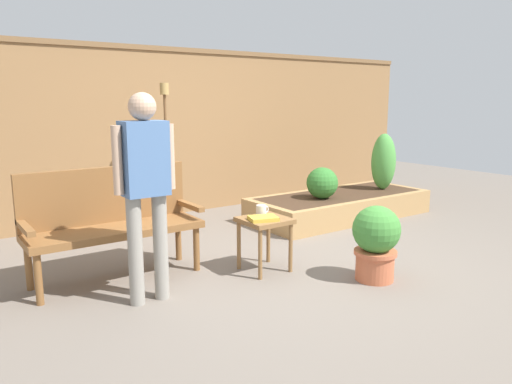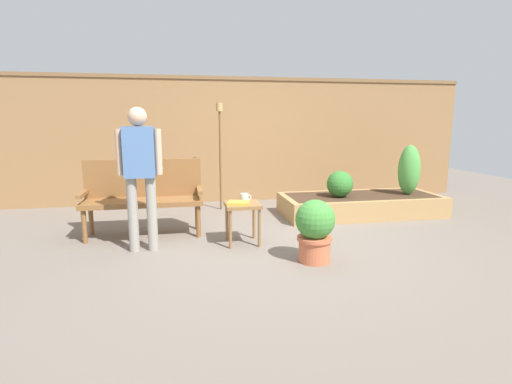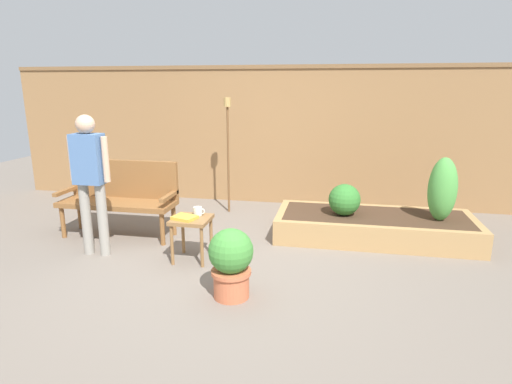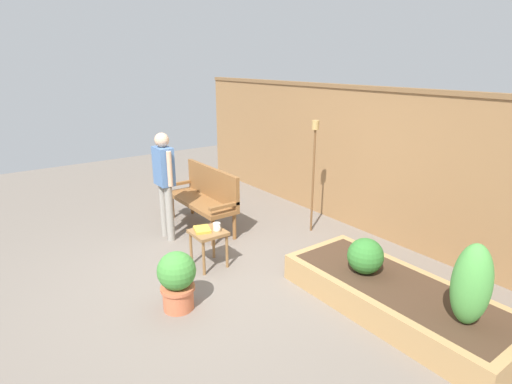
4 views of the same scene
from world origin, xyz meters
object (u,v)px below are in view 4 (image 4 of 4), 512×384
(side_table, at_px, (208,237))
(person_by_bench, at_px, (164,177))
(potted_boxwood, at_px, (177,279))
(shrub_far_corner, at_px, (471,284))
(garden_bench, at_px, (206,194))
(cup_on_table, at_px, (217,227))
(shrub_near_bench, at_px, (365,256))
(tiki_torch, at_px, (314,157))
(book_on_table, at_px, (202,229))

(side_table, xyz_separation_m, person_by_bench, (-1.11, -0.05, 0.54))
(potted_boxwood, height_order, shrub_far_corner, shrub_far_corner)
(potted_boxwood, bearing_deg, garden_bench, 142.69)
(potted_boxwood, bearing_deg, shrub_far_corner, 39.63)
(cup_on_table, relative_size, person_by_bench, 0.08)
(shrub_near_bench, distance_m, tiki_torch, 1.99)
(shrub_near_bench, distance_m, person_by_bench, 2.96)
(garden_bench, xyz_separation_m, side_table, (1.16, -0.63, -0.15))
(cup_on_table, bearing_deg, shrub_far_corner, 18.68)
(potted_boxwood, height_order, shrub_near_bench, shrub_near_bench)
(potted_boxwood, bearing_deg, cup_on_table, 124.95)
(potted_boxwood, relative_size, tiki_torch, 0.38)
(shrub_far_corner, relative_size, tiki_torch, 0.45)
(book_on_table, height_order, person_by_bench, person_by_bench)
(side_table, bearing_deg, cup_on_table, 68.10)
(shrub_near_bench, bearing_deg, tiki_torch, 153.92)
(garden_bench, bearing_deg, potted_boxwood, -37.31)
(book_on_table, xyz_separation_m, person_by_bench, (-1.06, 0.00, 0.44))
(potted_boxwood, xyz_separation_m, shrub_near_bench, (0.99, 1.74, 0.15))
(cup_on_table, xyz_separation_m, shrub_near_bench, (1.57, 0.91, -0.03))
(cup_on_table, bearing_deg, shrub_near_bench, 29.98)
(garden_bench, distance_m, person_by_bench, 0.78)
(book_on_table, distance_m, shrub_far_corner, 2.98)
(potted_boxwood, xyz_separation_m, shrub_far_corner, (2.10, 1.74, 0.33))
(side_table, xyz_separation_m, shrub_far_corner, (2.73, 1.01, 0.28))
(side_table, bearing_deg, shrub_near_bench, 32.06)
(garden_bench, xyz_separation_m, book_on_table, (1.10, -0.68, -0.05))
(shrub_near_bench, bearing_deg, cup_on_table, -150.02)
(shrub_near_bench, bearing_deg, side_table, -147.94)
(book_on_table, bearing_deg, shrub_far_corner, 38.43)
(shrub_near_bench, height_order, person_by_bench, person_by_bench)
(garden_bench, xyz_separation_m, shrub_near_bench, (2.77, 0.39, -0.05))
(garden_bench, bearing_deg, side_table, -28.47)
(garden_bench, distance_m, shrub_near_bench, 2.80)
(book_on_table, bearing_deg, person_by_bench, -162.61)
(book_on_table, bearing_deg, shrub_near_bench, 50.02)
(side_table, bearing_deg, person_by_bench, -177.36)
(book_on_table, bearing_deg, garden_bench, 165.82)
(person_by_bench, bearing_deg, garden_bench, 93.52)
(cup_on_table, distance_m, shrub_near_bench, 1.82)
(cup_on_table, bearing_deg, potted_boxwood, -55.05)
(side_table, distance_m, shrub_near_bench, 1.91)
(garden_bench, height_order, book_on_table, garden_bench)
(book_on_table, relative_size, potted_boxwood, 0.37)
(book_on_table, bearing_deg, potted_boxwood, -27.47)
(garden_bench, relative_size, shrub_far_corner, 1.91)
(garden_bench, height_order, tiki_torch, tiki_torch)
(cup_on_table, bearing_deg, book_on_table, -121.24)
(shrub_near_bench, relative_size, person_by_bench, 0.25)
(garden_bench, xyz_separation_m, potted_boxwood, (1.78, -1.36, -0.20))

